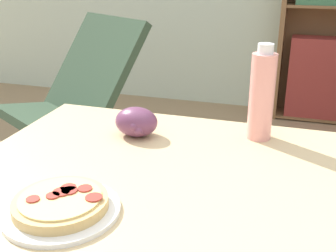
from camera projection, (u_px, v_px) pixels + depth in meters
dining_table at (263, 230)px, 0.91m from camera, size 1.38×0.75×0.74m
pizza_on_plate at (61, 206)px, 0.79m from camera, size 0.22×0.22×0.04m
grape_bunch at (136, 122)px, 1.13m from camera, size 0.12×0.10×0.08m
drink_bottle at (262, 95)px, 1.09m from camera, size 0.06×0.06×0.25m
lounge_chair_near at (74, 125)px, 2.47m from camera, size 0.84×0.95×0.88m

